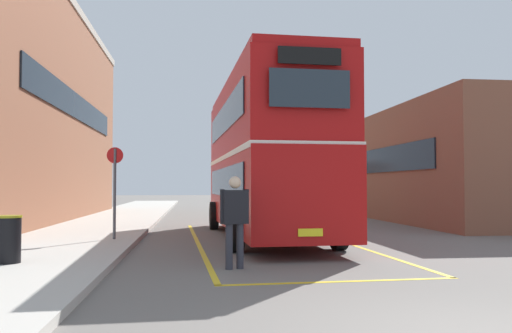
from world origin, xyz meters
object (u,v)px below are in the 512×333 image
litter_bin (9,239)px  double_decker_bus (264,155)px  pedestrian_boarding (235,215)px  bus_stop_sign (115,183)px  single_deck_bus (297,185)px

litter_bin → double_decker_bus: bearing=44.4°
pedestrian_boarding → bus_stop_sign: bus_stop_sign is taller
double_decker_bus → bus_stop_sign: bearing=-164.1°
double_decker_bus → litter_bin: 8.05m
single_deck_bus → pedestrian_boarding: size_ratio=5.30×
double_decker_bus → single_deck_bus: (4.69, 18.44, -0.87)m
double_decker_bus → litter_bin: size_ratio=12.00×
pedestrian_boarding → bus_stop_sign: 5.46m
single_deck_bus → bus_stop_sign: (-8.98, -19.66, 0.01)m
single_deck_bus → bus_stop_sign: single_deck_bus is taller
pedestrian_boarding → litter_bin: 4.26m
double_decker_bus → bus_stop_sign: 4.54m
double_decker_bus → bus_stop_sign: double_decker_bus is taller
double_decker_bus → single_deck_bus: bearing=75.7°
pedestrian_boarding → single_deck_bus: bearing=76.0°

